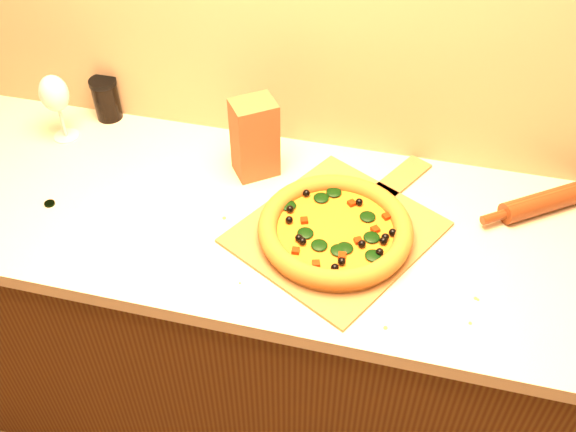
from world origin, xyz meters
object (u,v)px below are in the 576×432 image
object	(u,v)px
dark_jar	(106,99)
rolling_pin	(550,200)
pizza_peel	(341,228)
pizza	(335,230)
wine_glass	(55,95)

from	to	relation	value
dark_jar	rolling_pin	bearing A→B (deg)	-4.69
pizza_peel	dark_jar	world-z (taller)	dark_jar
pizza_peel	pizza	world-z (taller)	pizza
dark_jar	pizza	bearing A→B (deg)	-24.48
pizza_peel	rolling_pin	bearing A→B (deg)	50.59
rolling_pin	wine_glass	distance (m)	1.34
rolling_pin	pizza	bearing A→B (deg)	-154.83
rolling_pin	dark_jar	bearing A→B (deg)	175.31
pizza	dark_jar	bearing A→B (deg)	155.52
rolling_pin	dark_jar	xyz separation A→B (m)	(-1.26, 0.10, 0.04)
pizza	pizza_peel	bearing A→B (deg)	76.68
rolling_pin	wine_glass	size ratio (longest dim) A/B	1.72
pizza_peel	pizza	distance (m)	0.05
pizza_peel	rolling_pin	world-z (taller)	rolling_pin
pizza	wine_glass	world-z (taller)	wine_glass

